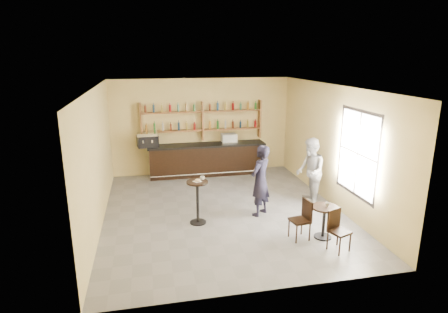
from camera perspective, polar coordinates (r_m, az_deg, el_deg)
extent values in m
plane|color=slate|center=(9.87, -0.18, -8.29)|extent=(7.00, 7.00, 0.00)
plane|color=white|center=(9.08, -0.20, 10.56)|extent=(7.00, 7.00, 0.00)
plane|color=#E3CA81|center=(12.71, -3.40, 4.62)|extent=(7.00, 0.00, 7.00)
plane|color=#E3CA81|center=(6.13, 6.52, -7.34)|extent=(7.00, 0.00, 7.00)
plane|color=#E3CA81|center=(9.24, -18.73, -0.27)|extent=(0.00, 7.00, 7.00)
plane|color=#E3CA81|center=(10.36, 16.29, 1.57)|extent=(0.00, 7.00, 7.00)
plane|color=white|center=(9.33, 19.71, 0.43)|extent=(0.00, 2.00, 2.00)
cube|color=white|center=(8.84, -4.10, -3.80)|extent=(0.23, 0.23, 0.00)
torus|color=#D4964D|center=(8.83, -4.03, -3.65)|extent=(0.18, 0.18, 0.05)
imported|color=white|center=(8.94, -3.31, -3.28)|extent=(0.12, 0.12, 0.09)
imported|color=black|center=(9.39, 5.56, -3.68)|extent=(0.78, 0.76, 1.82)
imported|color=white|center=(8.54, 15.45, -7.09)|extent=(0.10, 0.10, 0.08)
imported|color=#A9A8AD|center=(10.34, 12.98, -2.21)|extent=(0.86, 1.01, 1.82)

